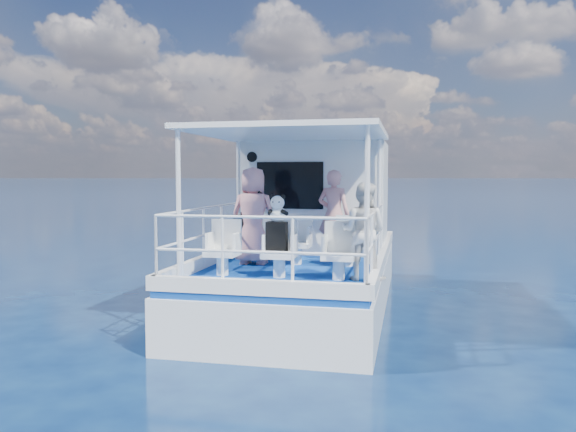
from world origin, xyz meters
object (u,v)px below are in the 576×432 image
object	(u,v)px
passenger_port_fwd	(253,216)
backpack_center	(277,237)
panda	(278,208)
passenger_stbd_aft	(363,231)

from	to	relation	value
passenger_port_fwd	backpack_center	xyz separation A→B (m)	(0.70, -1.19, -0.23)
backpack_center	panda	world-z (taller)	panda
passenger_stbd_aft	backpack_center	xyz separation A→B (m)	(-1.29, -0.07, -0.11)
passenger_port_fwd	passenger_stbd_aft	bearing A→B (deg)	152.54
panda	backpack_center	bearing A→B (deg)	-155.95
passenger_port_fwd	passenger_stbd_aft	size ratio (longest dim) A/B	1.17
passenger_stbd_aft	passenger_port_fwd	bearing A→B (deg)	-17.25
backpack_center	panda	xyz separation A→B (m)	(0.01, 0.01, 0.44)
passenger_stbd_aft	panda	xyz separation A→B (m)	(-1.27, -0.06, 0.33)
passenger_stbd_aft	backpack_center	distance (m)	1.29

